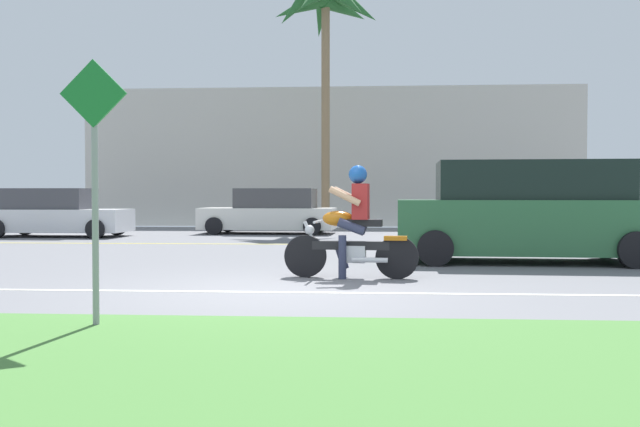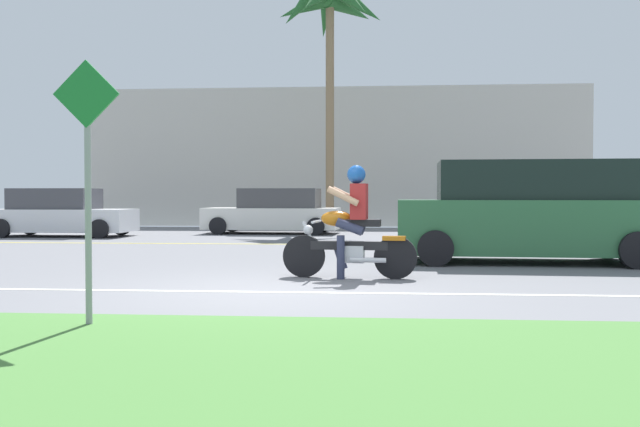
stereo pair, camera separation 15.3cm
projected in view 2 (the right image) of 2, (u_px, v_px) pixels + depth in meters
The scene contains 11 objects.
ground at pixel (300, 268), 11.98m from camera, with size 56.00×30.00×0.04m, color slate.
grass_median at pixel (192, 367), 4.91m from camera, with size 56.00×3.80×0.06m, color #477A38.
lane_line_near at pixel (274, 292), 8.89m from camera, with size 50.40×0.12×0.01m, color silver.
lane_line_far at pixel (324, 244), 17.58m from camera, with size 50.40×0.12×0.01m, color yellow.
motorcyclist at pixel (350, 230), 10.40m from camera, with size 2.04×0.67×1.71m.
suv_nearby at pixel (528, 213), 12.83m from camera, with size 4.96×2.27×1.88m.
parked_car_0 at pixel (61, 214), 21.03m from camera, with size 4.19×1.92×1.46m.
parked_car_1 at pixel (275, 212), 22.64m from camera, with size 4.45×2.18×1.48m.
palm_tree_0 at pixel (330, 13), 24.47m from camera, with size 4.08×3.92×9.07m.
street_sign at pixel (87, 166), 6.34m from camera, with size 0.62×0.06×2.49m.
building_far at pixel (337, 159), 29.87m from camera, with size 20.33×4.00×5.65m, color #BCB7AD.
Camera 2 is at (1.30, -8.89, 1.25)m, focal length 38.76 mm.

